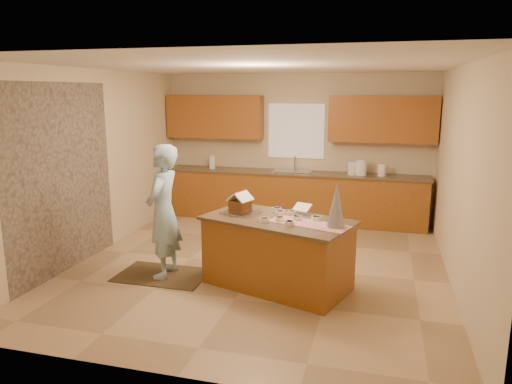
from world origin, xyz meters
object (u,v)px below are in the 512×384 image
island_base (277,254)px  tinsel_tree (336,205)px  boy (163,212)px  gingerbread_house (240,204)px

island_base → tinsel_tree: 1.03m
boy → gingerbread_house: 1.00m
tinsel_tree → gingerbread_house: 1.27m
boy → tinsel_tree: bearing=84.3°
boy → gingerbread_house: (0.98, 0.17, 0.12)m
boy → island_base: bearing=89.8°
island_base → boy: bearing=-159.7°
island_base → gingerbread_house: (-0.51, 0.12, 0.58)m
tinsel_tree → boy: (-2.20, 0.14, -0.26)m
island_base → tinsel_tree: tinsel_tree is taller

